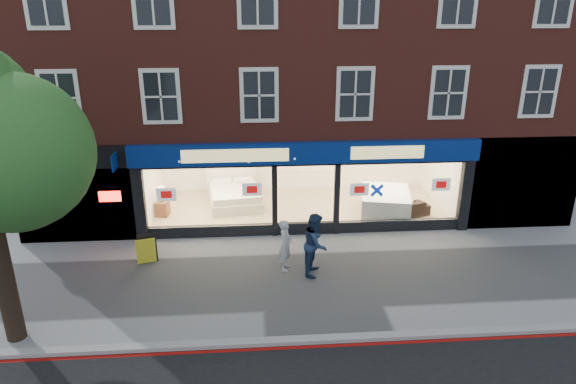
{
  "coord_description": "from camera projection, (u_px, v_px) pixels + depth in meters",
  "views": [
    {
      "loc": [
        -1.79,
        -12.92,
        7.58
      ],
      "look_at": [
        -0.64,
        2.5,
        1.76
      ],
      "focal_mm": 32.0,
      "sensor_mm": 36.0,
      "label": 1
    }
  ],
  "objects": [
    {
      "name": "sofa",
      "position": [
        403.0,
        209.0,
        18.78
      ],
      "size": [
        2.1,
        1.37,
        0.57
      ],
      "primitive_type": "imported",
      "rotation": [
        0.0,
        0.0,
        3.48
      ],
      "color": "black",
      "rests_on": "showroom_floor"
    },
    {
      "name": "a_board",
      "position": [
        147.0,
        250.0,
        15.59
      ],
      "size": [
        0.66,
        0.51,
        0.89
      ],
      "primitive_type": "cube",
      "rotation": [
        0.0,
        0.0,
        0.25
      ],
      "color": "yellow",
      "rests_on": "ground"
    },
    {
      "name": "building",
      "position": [
        296.0,
        26.0,
        18.97
      ],
      "size": [
        19.0,
        8.26,
        10.3
      ],
      "color": "maroon",
      "rests_on": "ground"
    },
    {
      "name": "pedestrian_blue",
      "position": [
        316.0,
        244.0,
        14.86
      ],
      "size": [
        0.95,
        1.08,
        1.88
      ],
      "primitive_type": "imported",
      "rotation": [
        0.0,
        0.0,
        1.27
      ],
      "color": "#192B48",
      "rests_on": "ground"
    },
    {
      "name": "mattress_stack",
      "position": [
        385.0,
        203.0,
        18.97
      ],
      "size": [
        2.15,
        2.5,
        0.86
      ],
      "rotation": [
        0.0,
        0.0,
        -0.22
      ],
      "color": "silver",
      "rests_on": "showroom_floor"
    },
    {
      "name": "bedside_table",
      "position": [
        163.0,
        208.0,
        18.85
      ],
      "size": [
        0.53,
        0.53,
        0.55
      ],
      "primitive_type": "cube",
      "rotation": [
        0.0,
        0.0,
        -0.2
      ],
      "color": "brown",
      "rests_on": "showroom_floor"
    },
    {
      "name": "kerb_stone",
      "position": [
        332.0,
        339.0,
        12.12
      ],
      "size": [
        60.0,
        0.25,
        0.12
      ],
      "primitive_type": "cube",
      "color": "gray",
      "rests_on": "ground"
    },
    {
      "name": "pedestrian_grey",
      "position": [
        286.0,
        245.0,
        15.12
      ],
      "size": [
        0.52,
        0.66,
        1.58
      ],
      "primitive_type": "imported",
      "rotation": [
        0.0,
        0.0,
        1.29
      ],
      "color": "#AEAFB6",
      "rests_on": "ground"
    },
    {
      "name": "showroom_floor",
      "position": [
        299.0,
        208.0,
        19.73
      ],
      "size": [
        11.0,
        4.5,
        0.1
      ],
      "primitive_type": "cube",
      "color": "tan",
      "rests_on": "ground"
    },
    {
      "name": "kerb_line",
      "position": [
        333.0,
        346.0,
        11.96
      ],
      "size": [
        60.0,
        0.1,
        0.01
      ],
      "primitive_type": "cube",
      "color": "#8C0A07",
      "rests_on": "ground"
    },
    {
      "name": "ground",
      "position": [
        317.0,
        279.0,
        14.85
      ],
      "size": [
        120.0,
        120.0,
        0.0
      ],
      "primitive_type": "plane",
      "color": "gray",
      "rests_on": "ground"
    },
    {
      "name": "display_bed",
      "position": [
        235.0,
        195.0,
        19.88
      ],
      "size": [
        2.25,
        2.6,
        1.34
      ],
      "rotation": [
        0.0,
        0.0,
        0.14
      ],
      "color": "#F0E2D1",
      "rests_on": "showroom_floor"
    }
  ]
}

